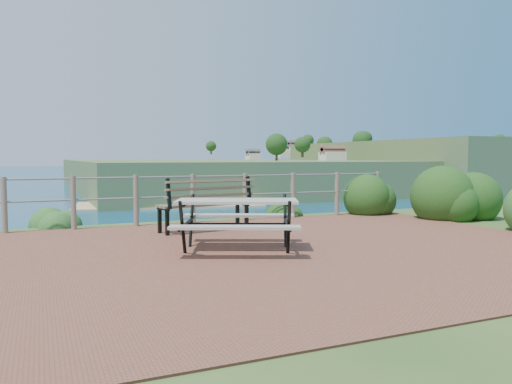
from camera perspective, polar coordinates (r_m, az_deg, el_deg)
ground at (r=7.20m, az=0.39°, el=-6.92°), size 10.00×7.00×0.12m
ocean at (r=206.49m, az=-22.76°, el=3.31°), size 1200.00×1200.00×0.00m
safety_railing at (r=10.25m, az=-7.22°, el=-0.45°), size 9.40×0.10×1.00m
distant_bay at (r=273.26m, az=16.59°, el=3.23°), size 290.00×232.36×24.00m
picnic_table at (r=7.22m, az=-2.18°, el=-3.12°), size 1.87×1.40×0.73m
park_bench at (r=9.16m, az=-5.91°, el=-0.49°), size 1.80×0.75×0.99m
shrub_right_front at (r=11.99m, az=22.26°, el=-2.83°), size 1.50×1.50×2.12m
shrub_right_edge at (r=12.54m, az=12.91°, el=-2.34°), size 1.14×1.14×1.63m
shrub_lip_west at (r=10.64m, az=-22.22°, el=-3.66°), size 0.80×0.80×0.55m
shrub_lip_east at (r=11.47m, az=3.07°, el=-2.84°), size 0.83×0.83×0.59m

